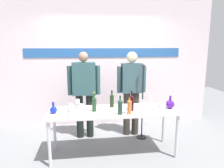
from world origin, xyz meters
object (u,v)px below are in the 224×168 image
object	(u,v)px
presenter_left	(84,89)
wine_glass_right_1	(142,106)
presenter_right	(131,88)
wine_bottle_0	(94,104)
wine_bottle_4	(131,102)
wine_bottle_3	(120,106)
display_table	(113,114)
decanter_blue_right	(170,104)
wine_bottle_1	(129,106)
wine_glass_right_2	(160,107)
decanter_blue_left	(54,110)
wine_glass_left_0	(81,106)
wine_bottle_2	(112,100)
wine_glass_right_3	(143,103)
microphone_stand	(142,114)
wine_glass_left_2	(78,102)
wine_glass_left_3	(71,106)
wine_glass_left_1	(70,110)
wine_glass_right_0	(150,98)

from	to	relation	value
presenter_left	wine_glass_right_1	size ratio (longest dim) A/B	11.12
presenter_right	wine_bottle_0	distance (m)	1.09
presenter_left	wine_bottle_4	distance (m)	1.10
presenter_right	wine_bottle_4	bearing A→B (deg)	-102.85
wine_bottle_0	wine_bottle_3	world-z (taller)	wine_bottle_0
display_table	wine_glass_right_1	world-z (taller)	wine_glass_right_1
decanter_blue_right	wine_bottle_0	xyz separation A→B (m)	(-1.28, 0.02, 0.06)
wine_bottle_1	wine_glass_right_2	distance (m)	0.48
decanter_blue_left	wine_glass_left_0	xyz separation A→B (m)	(0.43, -0.02, 0.04)
display_table	wine_bottle_2	size ratio (longest dim) A/B	7.30
wine_bottle_3	wine_glass_right_3	bearing A→B (deg)	22.41
decanter_blue_right	wine_bottle_0	size ratio (longest dim) A/B	0.69
wine_bottle_2	wine_bottle_0	bearing A→B (deg)	-147.26
wine_bottle_4	wine_glass_right_3	size ratio (longest dim) A/B	2.01
wine_bottle_3	microphone_stand	world-z (taller)	microphone_stand
decanter_blue_right	wine_glass_left_2	xyz separation A→B (m)	(-1.55, 0.25, 0.03)
wine_bottle_0	wine_bottle_4	size ratio (longest dim) A/B	0.97
wine_bottle_0	microphone_stand	world-z (taller)	microphone_stand
wine_bottle_4	wine_glass_left_2	size ratio (longest dim) A/B	2.24
wine_bottle_2	wine_glass_left_2	distance (m)	0.58
decanter_blue_right	wine_glass_left_0	distance (m)	1.49
presenter_left	wine_bottle_3	xyz separation A→B (m)	(0.55, -0.95, -0.08)
decanter_blue_right	wine_bottle_2	bearing A→B (deg)	167.46
wine_bottle_4	wine_glass_left_0	world-z (taller)	wine_bottle_4
decanter_blue_right	wine_bottle_3	xyz separation A→B (m)	(-0.89, -0.18, 0.05)
wine_glass_right_1	wine_glass_right_3	size ratio (longest dim) A/B	0.94
wine_bottle_0	wine_bottle_1	world-z (taller)	wine_bottle_0
presenter_left	presenter_right	world-z (taller)	presenter_left
decanter_blue_left	wine_glass_right_3	distance (m)	1.44
presenter_right	wine_glass_left_3	distance (m)	1.37
decanter_blue_left	wine_glass_left_3	bearing A→B (deg)	9.86
presenter_right	wine_bottle_0	xyz separation A→B (m)	(-0.79, -0.75, -0.07)
wine_glass_left_1	wine_glass_right_3	size ratio (longest dim) A/B	1.00
display_table	wine_glass_left_0	distance (m)	0.55
decanter_blue_right	wine_bottle_2	size ratio (longest dim) A/B	0.76
wine_bottle_3	presenter_right	bearing A→B (deg)	67.32
wine_bottle_4	microphone_stand	bearing A→B (deg)	58.62
wine_glass_left_3	wine_glass_right_1	world-z (taller)	wine_glass_right_1
presenter_left	wine_bottle_3	distance (m)	1.10
decanter_blue_left	presenter_left	world-z (taller)	presenter_left
wine_bottle_4	wine_glass_right_0	bearing A→B (deg)	35.22
wine_bottle_1	wine_glass_right_0	bearing A→B (deg)	42.56
wine_bottle_4	wine_glass_right_0	size ratio (longest dim) A/B	2.00
presenter_left	wine_bottle_0	distance (m)	0.77
wine_bottle_0	wine_bottle_2	bearing A→B (deg)	32.74
wine_glass_left_1	wine_glass_right_3	xyz separation A→B (m)	(1.17, 0.21, 0.00)
wine_bottle_4	wine_glass_left_1	bearing A→B (deg)	-168.69
wine_bottle_0	wine_glass_right_3	size ratio (longest dim) A/B	1.96
wine_glass_right_2	decanter_blue_left	bearing A→B (deg)	172.28
wine_glass_right_0	wine_glass_right_1	xyz separation A→B (m)	(-0.27, -0.41, -0.01)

